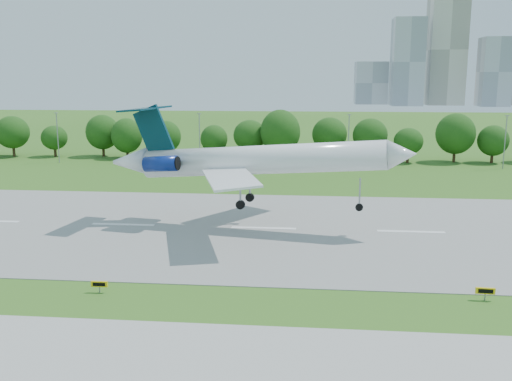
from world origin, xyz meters
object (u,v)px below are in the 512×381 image
Objects in this scene: service_vehicle_b at (142,163)px; service_vehicle_a at (187,161)px; taxi_sign_left at (99,284)px; airliner at (246,159)px.

service_vehicle_a is at bearing -42.25° from service_vehicle_b.
service_vehicle_a is (-9.44, 83.31, -0.26)m from taxi_sign_left.
airliner is 29.43m from taxi_sign_left.
airliner is at bearing -120.93° from service_vehicle_b.
taxi_sign_left is 82.31m from service_vehicle_b.
service_vehicle_a reaches higher than taxi_sign_left.
service_vehicle_a is at bearing 118.92° from airliner.
service_vehicle_a is 1.11× the size of service_vehicle_b.
airliner reaches higher than service_vehicle_a.
service_vehicle_a is (-20.90, 57.67, -9.04)m from airliner.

